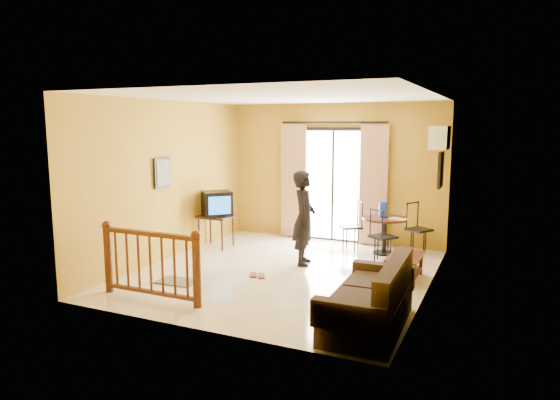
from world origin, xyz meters
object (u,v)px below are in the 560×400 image
at_px(dining_table, 384,225).
at_px(sofa, 372,303).
at_px(standing_person, 304,218).
at_px(television, 217,204).
at_px(coffee_table, 405,264).

xyz_separation_m(dining_table, sofa, (0.65, -3.47, -0.23)).
relative_size(sofa, standing_person, 1.09).
xyz_separation_m(television, dining_table, (3.07, 0.86, -0.33)).
bearing_deg(coffee_table, standing_person, 174.58).
bearing_deg(television, sofa, -79.35).
xyz_separation_m(dining_table, standing_person, (-1.10, -1.26, 0.27)).
xyz_separation_m(television, coffee_table, (3.72, -0.57, -0.61)).
distance_m(dining_table, coffee_table, 1.59).
bearing_deg(standing_person, dining_table, -57.02).
bearing_deg(standing_person, coffee_table, -111.28).
bearing_deg(dining_table, sofa, -79.41).
height_order(television, sofa, television).
bearing_deg(sofa, standing_person, 126.86).
xyz_separation_m(dining_table, coffee_table, (0.64, -1.42, -0.28)).
distance_m(television, coffee_table, 3.81).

